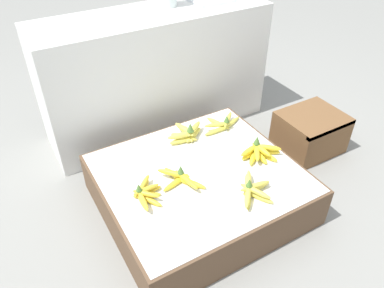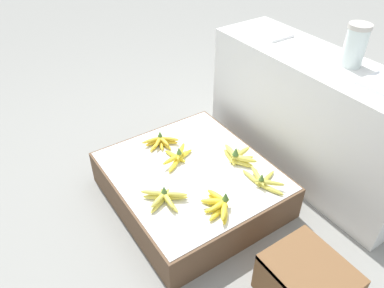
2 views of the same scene
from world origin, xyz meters
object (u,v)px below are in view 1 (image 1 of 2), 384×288
Objects in this scene: banana_bunch_middle_right at (259,152)px; wooden_crate at (310,132)px; banana_bunch_front_midright at (252,190)px; banana_bunch_back_right at (223,124)px; foam_tray_white at (69,25)px; banana_bunch_back_midright at (187,134)px; banana_bunch_middle_midleft at (180,178)px; banana_bunch_middle_left at (145,194)px.

wooden_crate is at bearing 13.40° from banana_bunch_middle_right.
banana_bunch_front_midright is 0.82× the size of banana_bunch_back_right.
banana_bunch_back_right is 0.95× the size of foam_tray_white.
banana_bunch_back_midright is (-0.23, 0.31, 0.00)m from banana_bunch_middle_right.
wooden_crate is at bearing 5.27° from banana_bunch_middle_midleft.
banana_bunch_back_right is at bearing 159.82° from wooden_crate.
banana_bunch_back_midright reaches higher than wooden_crate.
banana_bunch_middle_midleft reaches higher than banana_bunch_back_right.
banana_bunch_middle_left is 0.65m from banana_bunch_back_right.
wooden_crate is at bearing -20.18° from banana_bunch_back_right.
banana_bunch_middle_left reaches higher than wooden_crate.
banana_bunch_front_midright is 0.46m from banana_bunch_middle_left.
banana_bunch_middle_right is (-0.48, -0.12, 0.13)m from wooden_crate.
banana_bunch_back_midright is (0.37, 0.28, 0.01)m from banana_bunch_middle_left.
banana_bunch_back_right is at bearing 70.14° from banana_bunch_front_midright.
banana_bunch_back_right is at bearing 92.67° from banana_bunch_middle_right.
banana_bunch_back_right reaches higher than banana_bunch_middle_left.
banana_bunch_middle_right reaches higher than banana_bunch_middle_left.
foam_tray_white is (-1.10, 0.69, 0.62)m from wooden_crate.
banana_bunch_middle_right is 1.13m from foam_tray_white.
banana_bunch_middle_midleft is 0.49m from banana_bunch_back_right.
banana_bunch_middle_right is 0.82× the size of banana_bunch_back_right.
banana_bunch_front_midright is 0.27m from banana_bunch_middle_right.
foam_tray_white is at bearing 103.85° from banana_bunch_middle_midleft.
banana_bunch_middle_midleft is 0.43m from banana_bunch_middle_right.
banana_bunch_back_midright is 0.22m from banana_bunch_back_right.
foam_tray_white is (-0.19, 0.77, 0.50)m from banana_bunch_middle_midleft.
banana_bunch_front_midright is 1.06× the size of banana_bunch_middle_left.
banana_bunch_front_midright reaches higher than wooden_crate.
banana_bunch_middle_midleft is 0.99× the size of banana_bunch_back_midright.
banana_bunch_front_midright is 0.52m from banana_bunch_back_right.
foam_tray_white is at bearing 127.64° from banana_bunch_back_midright.
banana_bunch_back_midright reaches higher than banana_bunch_middle_right.
banana_bunch_middle_midleft is at bearing 2.49° from banana_bunch_middle_left.
banana_bunch_middle_midleft is at bearing -76.15° from foam_tray_white.
wooden_crate is 0.75m from banana_bunch_front_midright.
banana_bunch_back_right reaches higher than wooden_crate.
wooden_crate is 1.26× the size of foam_tray_white.
foam_tray_white is at bearing 113.08° from banana_bunch_front_midright.
banana_bunch_middle_midleft is 0.94m from foam_tray_white.
banana_bunch_front_midright is 0.78× the size of foam_tray_white.
banana_bunch_front_midright is at bearing -27.65° from banana_bunch_middle_left.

